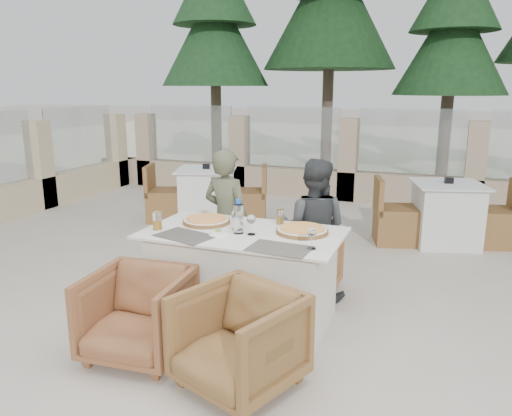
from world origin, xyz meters
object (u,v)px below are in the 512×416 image
(dining_table, at_px, (243,276))
(wine_glass_centre, at_px, (236,219))
(wine_glass_corner, at_px, (312,237))
(beer_glass_right, at_px, (280,217))
(wine_glass_near, at_px, (251,223))
(armchair_far_right, at_px, (305,263))
(bg_table_a, at_px, (207,195))
(water_bottle, at_px, (238,216))
(pizza_right, at_px, (302,230))
(diner_right, at_px, (313,229))
(olive_dish, at_px, (218,232))
(armchair_far_left, at_px, (230,248))
(pizza_left, at_px, (206,220))
(diner_left, at_px, (227,219))
(armchair_near_left, at_px, (138,315))
(beer_glass_left, at_px, (157,221))
(armchair_near_right, at_px, (238,340))
(bg_table_b, at_px, (446,214))

(dining_table, distance_m, wine_glass_centre, 0.49)
(wine_glass_corner, height_order, beer_glass_right, wine_glass_corner)
(wine_glass_centre, distance_m, wine_glass_near, 0.20)
(armchair_far_right, xyz_separation_m, bg_table_a, (-2.01, 1.98, 0.11))
(water_bottle, relative_size, bg_table_a, 0.17)
(pizza_right, height_order, diner_right, diner_right)
(wine_glass_near, bearing_deg, olive_dish, -157.36)
(dining_table, bearing_deg, armchair_far_left, 119.71)
(wine_glass_centre, distance_m, bg_table_a, 3.18)
(pizza_left, distance_m, diner_left, 0.49)
(wine_glass_near, distance_m, beer_glass_right, 0.40)
(armchair_far_right, relative_size, armchair_near_left, 0.87)
(beer_glass_left, bearing_deg, diner_right, 38.30)
(dining_table, xyz_separation_m, beer_glass_right, (0.21, 0.33, 0.45))
(wine_glass_centre, relative_size, bg_table_a, 0.11)
(armchair_far_left, distance_m, armchair_near_left, 1.71)
(pizza_right, distance_m, armchair_near_right, 1.15)
(bg_table_b, bearing_deg, armchair_far_left, -152.86)
(water_bottle, bearing_deg, armchair_near_right, -67.61)
(wine_glass_near, relative_size, olive_dish, 1.67)
(wine_glass_centre, relative_size, armchair_far_left, 0.29)
(dining_table, bearing_deg, wine_glass_centre, 150.47)
(beer_glass_right, bearing_deg, armchair_far_left, 141.69)
(dining_table, bearing_deg, diner_left, 124.30)
(wine_glass_corner, bearing_deg, diner_left, 141.18)
(diner_left, distance_m, bg_table_a, 2.51)
(diner_left, relative_size, bg_table_a, 0.83)
(wine_glass_centre, xyz_separation_m, armchair_far_left, (-0.43, 0.86, -0.57))
(beer_glass_right, bearing_deg, wine_glass_corner, -53.03)
(dining_table, bearing_deg, olive_dish, -134.48)
(wine_glass_corner, xyz_separation_m, diner_left, (-1.05, 0.85, -0.18))
(armchair_far_left, distance_m, diner_left, 0.49)
(pizza_right, xyz_separation_m, wine_glass_corner, (0.17, -0.37, 0.06))
(beer_glass_left, xyz_separation_m, bg_table_b, (2.24, 3.00, -0.46))
(dining_table, relative_size, armchair_far_right, 2.62)
(armchair_far_right, bearing_deg, beer_glass_left, 47.61)
(bg_table_a, bearing_deg, beer_glass_right, -70.22)
(wine_glass_corner, distance_m, armchair_near_right, 0.91)
(beer_glass_right, xyz_separation_m, armchair_far_right, (0.12, 0.44, -0.55))
(water_bottle, xyz_separation_m, wine_glass_centre, (-0.06, 0.09, -0.05))
(armchair_near_right, height_order, bg_table_b, bg_table_b)
(beer_glass_left, bearing_deg, wine_glass_near, 9.98)
(armchair_far_right, height_order, diner_right, diner_right)
(dining_table, height_order, armchair_near_right, dining_table)
(pizza_left, distance_m, bg_table_a, 2.95)
(beer_glass_left, bearing_deg, dining_table, 15.34)
(wine_glass_corner, bearing_deg, water_bottle, 164.23)
(water_bottle, xyz_separation_m, olive_dish, (-0.13, -0.10, -0.12))
(water_bottle, height_order, wine_glass_near, water_bottle)
(beer_glass_left, distance_m, armchair_far_left, 1.23)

